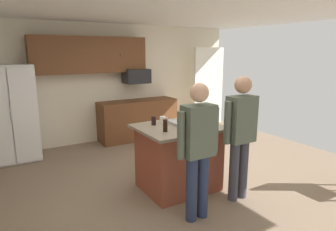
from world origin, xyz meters
TOP-DOWN VIEW (x-y plane):
  - floor at (0.00, 0.00)m, footprint 7.04×7.04m
  - ceiling at (0.00, 0.00)m, footprint 7.04×7.04m
  - back_wall at (0.00, 2.80)m, footprint 6.40×0.10m
  - french_door_window_panel at (2.60, 2.40)m, footprint 0.90×0.06m
  - cabinet_run_upper at (-0.40, 2.60)m, footprint 2.40×0.38m
  - cabinet_run_lower at (0.60, 2.48)m, footprint 1.80×0.63m
  - refrigerator at (-2.00, 2.38)m, footprint 0.89×0.76m
  - microwave_over_range at (0.60, 2.50)m, footprint 0.56×0.40m
  - kitchen_island at (0.01, -0.18)m, footprint 1.16×0.98m
  - person_guest_by_door at (0.54, -0.87)m, footprint 0.57×0.22m
  - person_host_foreground at (-0.25, -0.99)m, footprint 0.57×0.22m
  - mug_blue_stoneware at (-0.08, 0.13)m, footprint 0.13×0.08m
  - mug_ceramic_white at (0.33, -0.48)m, footprint 0.13×0.09m
  - glass_short_whisky at (-0.30, -0.33)m, footprint 0.06×0.06m
  - tumbler_amber at (-0.27, 0.06)m, footprint 0.07×0.07m
  - glass_pilsner at (-0.04, -0.29)m, footprint 0.07×0.07m
  - serving_tray at (0.18, -0.09)m, footprint 0.44×0.30m

SIDE VIEW (x-z plane):
  - floor at x=0.00m, z-range 0.00..0.00m
  - cabinet_run_lower at x=0.60m, z-range 0.00..0.90m
  - kitchen_island at x=0.01m, z-range 0.01..0.96m
  - refrigerator at x=-2.00m, z-range 0.00..1.77m
  - person_host_foreground at x=-0.25m, z-range 0.13..1.78m
  - serving_tray at x=0.18m, z-range 0.95..0.99m
  - person_guest_by_door at x=0.54m, z-range 0.13..1.82m
  - mug_ceramic_white at x=0.33m, z-range 0.95..1.04m
  - mug_blue_stoneware at x=-0.08m, z-range 0.95..1.04m
  - glass_pilsner at x=-0.04m, z-range 0.95..1.08m
  - tumbler_amber at x=-0.27m, z-range 0.95..1.08m
  - glass_short_whisky at x=-0.30m, z-range 0.95..1.12m
  - french_door_window_panel at x=2.60m, z-range 0.10..2.10m
  - back_wall at x=0.00m, z-range 0.00..2.60m
  - microwave_over_range at x=0.60m, z-range 1.29..1.61m
  - cabinet_run_upper at x=-0.40m, z-range 1.55..2.30m
  - ceiling at x=0.00m, z-range 2.60..2.60m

